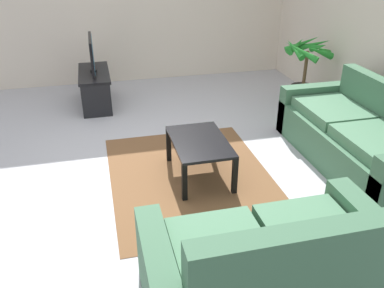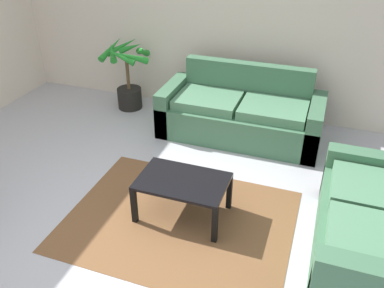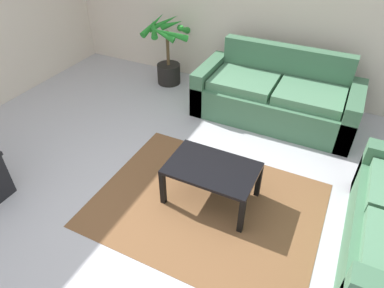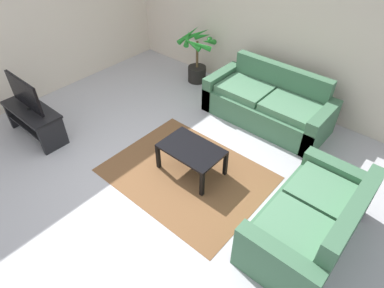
{
  "view_description": "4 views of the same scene",
  "coord_description": "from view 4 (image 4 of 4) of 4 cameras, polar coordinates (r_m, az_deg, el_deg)",
  "views": [
    {
      "loc": [
        4.15,
        -0.48,
        2.31
      ],
      "look_at": [
        0.63,
        0.38,
        0.45
      ],
      "focal_mm": 37.75,
      "sensor_mm": 36.0,
      "label": 1
    },
    {
      "loc": [
        1.66,
        -2.45,
        2.72
      ],
      "look_at": [
        0.48,
        0.9,
        0.59
      ],
      "focal_mm": 37.83,
      "sensor_mm": 36.0,
      "label": 2
    },
    {
      "loc": [
        1.43,
        -1.78,
        2.58
      ],
      "look_at": [
        0.32,
        0.47,
        0.65
      ],
      "focal_mm": 31.88,
      "sensor_mm": 36.0,
      "label": 3
    },
    {
      "loc": [
        2.74,
        -2.06,
        3.35
      ],
      "look_at": [
        0.58,
        0.44,
        0.57
      ],
      "focal_mm": 30.58,
      "sensor_mm": 36.0,
      "label": 4
    }
  ],
  "objects": [
    {
      "name": "wall_back",
      "position": [
        6.09,
        12.53,
        20.09
      ],
      "size": [
        6.0,
        0.06,
        2.7
      ],
      "primitive_type": "cube",
      "color": "beige",
      "rests_on": "ground"
    },
    {
      "name": "couch_main",
      "position": [
        5.69,
        13.04,
        6.65
      ],
      "size": [
        2.09,
        0.9,
        0.9
      ],
      "color": "#3F6B4C",
      "rests_on": "ground"
    },
    {
      "name": "tv",
      "position": [
        5.53,
        -27.19,
        7.87
      ],
      "size": [
        0.85,
        0.1,
        0.52
      ],
      "color": "black",
      "rests_on": "tv_stand"
    },
    {
      "name": "area_rug",
      "position": [
        4.7,
        -0.9,
        -5.22
      ],
      "size": [
        2.2,
        1.7,
        0.01
      ],
      "primitive_type": "cube",
      "color": "brown",
      "rests_on": "ground"
    },
    {
      "name": "wall_left",
      "position": [
        6.42,
        -29.2,
        17.2
      ],
      "size": [
        0.06,
        6.0,
        2.7
      ],
      "primitive_type": "cube",
      "color": "beige",
      "rests_on": "ground"
    },
    {
      "name": "ground_plane",
      "position": [
        4.79,
        -8.73,
        -4.81
      ],
      "size": [
        6.6,
        6.6,
        0.0
      ],
      "primitive_type": "plane",
      "color": "#B2B2B7"
    },
    {
      "name": "couch_loveseat",
      "position": [
        4.02,
        19.98,
        -12.69
      ],
      "size": [
        0.9,
        1.69,
        0.9
      ],
      "color": "#3F6B4C",
      "rests_on": "ground"
    },
    {
      "name": "potted_palm",
      "position": [
        6.65,
        0.92,
        14.77
      ],
      "size": [
        0.78,
        0.79,
        1.03
      ],
      "color": "black",
      "rests_on": "ground"
    },
    {
      "name": "tv_stand",
      "position": [
        5.75,
        -25.88,
        4.08
      ],
      "size": [
        1.1,
        0.45,
        0.51
      ],
      "color": "black",
      "rests_on": "ground"
    },
    {
      "name": "coffee_table",
      "position": [
        4.51,
        -0.11,
        -1.3
      ],
      "size": [
        0.86,
        0.56,
        0.43
      ],
      "color": "black",
      "rests_on": "ground"
    }
  ]
}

